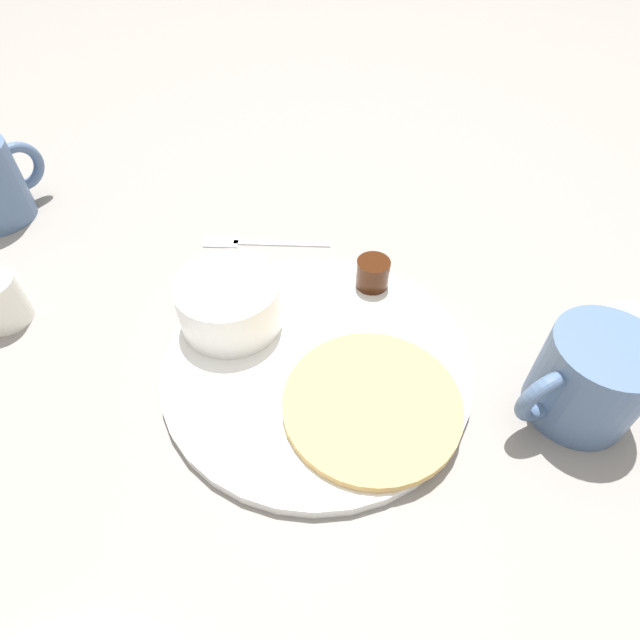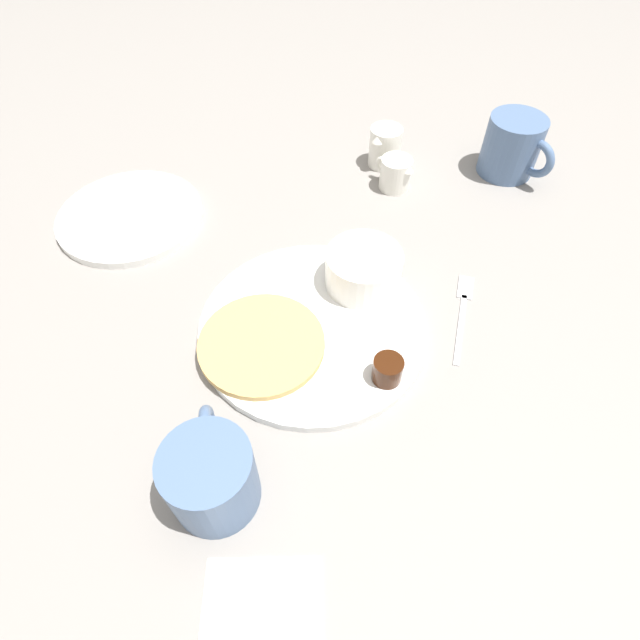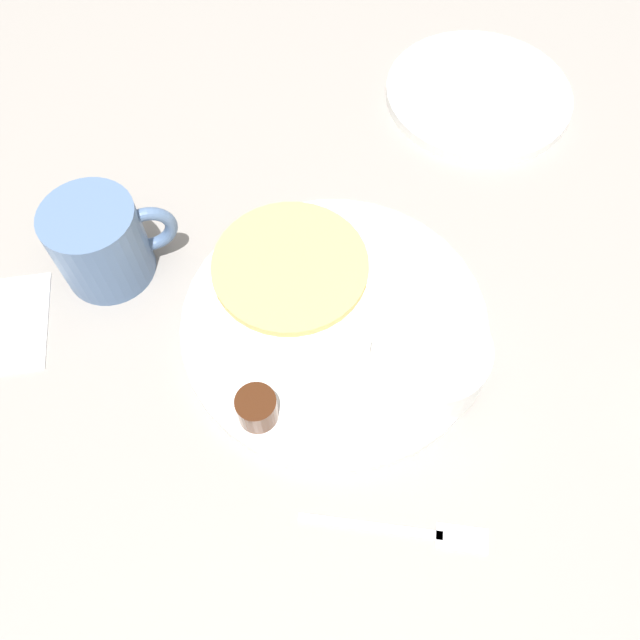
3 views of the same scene
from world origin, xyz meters
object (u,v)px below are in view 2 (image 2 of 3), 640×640
Objects in this scene: coffee_mug at (211,476)px; fork at (463,307)px; bowl at (363,268)px; creamer_pitcher_near at (395,173)px; creamer_pitcher_far at (385,146)px; plate at (313,327)px; second_mug at (513,147)px.

coffee_mug reaches higher than fork.
creamer_pitcher_near is (0.10, 0.21, -0.01)m from bowl.
coffee_mug is 0.61m from creamer_pitcher_far.
bowl reaches higher than plate.
creamer_pitcher_near is at bearing -89.18° from creamer_pitcher_far.
bowl is at bearing 51.14° from coffee_mug.
coffee_mug is 0.82× the size of fork.
coffee_mug is 1.90× the size of creamer_pitcher_near.
coffee_mug is (-0.13, -0.19, 0.04)m from plate.
bowl is 0.14m from fork.
creamer_pitcher_far is 0.21m from second_mug.
coffee_mug is 1.76× the size of creamer_pitcher_far.
coffee_mug reaches higher than bowl.
bowl is 1.48× the size of creamer_pitcher_far.
coffee_mug is at bearing -136.33° from second_mug.
second_mug is (0.30, 0.23, 0.01)m from bowl.
plate is at bearing -122.62° from creamer_pitcher_near.
fork is 1.22× the size of second_mug.
coffee_mug reaches higher than creamer_pitcher_near.
second_mug reaches higher than coffee_mug.
fork is (0.03, -0.34, -0.03)m from creamer_pitcher_far.
fork is (0.03, -0.27, -0.02)m from creamer_pitcher_near.
creamer_pitcher_far is at bearing 62.89° from plate.
creamer_pitcher_near is 0.53× the size of second_mug.
bowl is 0.24m from creamer_pitcher_near.
second_mug is at bearing 37.22° from bowl.
fork is 0.33m from second_mug.
creamer_pitcher_near reaches higher than fork.
second_mug is (0.37, 0.29, 0.04)m from plate.
coffee_mug is at bearing -149.09° from fork.
creamer_pitcher_near is (0.30, 0.46, -0.02)m from coffee_mug.
plate is at bearing -142.58° from second_mug.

